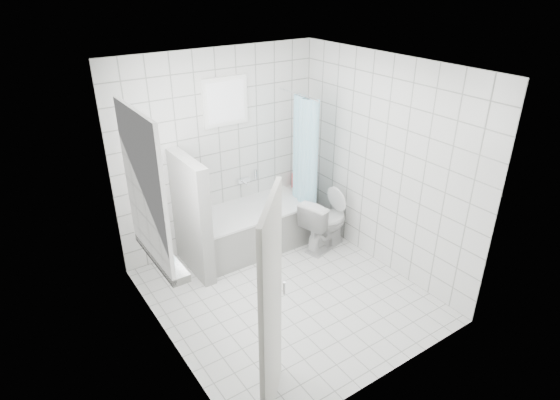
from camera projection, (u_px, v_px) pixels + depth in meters
ground at (286, 295)px, 5.45m from camera, size 3.00×3.00×0.00m
ceiling at (288, 67)px, 4.29m from camera, size 3.00×3.00×0.00m
wall_back at (220, 152)px, 5.98m from camera, size 2.80×0.02×2.60m
wall_front at (394, 262)px, 3.76m from camera, size 2.80×0.02×2.60m
wall_left at (159, 233)px, 4.17m from camera, size 0.02×3.00×2.60m
wall_right at (383, 166)px, 5.57m from camera, size 0.02×3.00×2.60m
window_left at (147, 189)px, 4.28m from camera, size 0.01×0.90×1.40m
window_back at (226, 102)px, 5.71m from camera, size 0.50×0.01×0.50m
window_sill at (161, 256)px, 4.63m from camera, size 0.18×1.02×0.08m
door at (271, 315)px, 3.63m from camera, size 0.58×0.61×2.00m
bathtub at (251, 228)px, 6.26m from camera, size 1.57×0.77×0.58m
partition_wall at (191, 217)px, 5.59m from camera, size 0.15×0.85×1.50m
tiled_ledge at (298, 204)px, 6.93m from camera, size 0.40×0.24×0.55m
toilet at (325, 223)px, 6.23m from camera, size 0.81×0.59×0.74m
curtain_rod at (298, 94)px, 5.84m from camera, size 0.02×0.80×0.02m
shower_curtain at (303, 164)px, 6.15m from camera, size 0.14×0.48×1.78m
tub_faucet at (244, 180)px, 6.31m from camera, size 0.18×0.06×0.06m
sill_bottles at (158, 239)px, 4.61m from camera, size 0.15×0.53×0.32m
ledge_bottles at (298, 180)px, 6.75m from camera, size 0.20×0.18×0.27m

